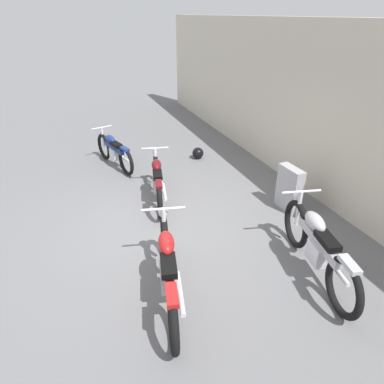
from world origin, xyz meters
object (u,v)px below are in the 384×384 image
object	(u,v)px
motorcycle_silver	(317,246)
motorcycle_red	(168,269)
stone_marker	(289,189)
motorcycle_maroon	(158,181)
motorcycle_blue	(114,151)
helmet	(198,153)

from	to	relation	value
motorcycle_silver	motorcycle_red	world-z (taller)	motorcycle_silver
stone_marker	motorcycle_maroon	size ratio (longest dim) A/B	0.44
motorcycle_blue	motorcycle_silver	bearing A→B (deg)	-173.34
motorcycle_maroon	motorcycle_blue	xyz separation A→B (m)	(-2.04, -0.55, -0.02)
motorcycle_maroon	motorcycle_red	world-z (taller)	motorcycle_red
motorcycle_maroon	motorcycle_blue	size ratio (longest dim) A/B	1.06
helmet	motorcycle_silver	world-z (taller)	motorcycle_silver
motorcycle_maroon	motorcycle_red	size ratio (longest dim) A/B	0.91
motorcycle_silver	motorcycle_red	size ratio (longest dim) A/B	1.01
stone_marker	motorcycle_blue	size ratio (longest dim) A/B	0.47
helmet	motorcycle_maroon	xyz separation A→B (m)	(1.80, -1.57, 0.29)
stone_marker	helmet	xyz separation A→B (m)	(-3.02, -0.68, -0.29)
stone_marker	motorcycle_silver	bearing A→B (deg)	-22.91
motorcycle_silver	motorcycle_blue	distance (m)	5.39
helmet	motorcycle_maroon	bearing A→B (deg)	-41.15
motorcycle_red	motorcycle_maroon	bearing A→B (deg)	0.44
motorcycle_maroon	motorcycle_blue	bearing A→B (deg)	27.45
stone_marker	helmet	bearing A→B (deg)	-167.27
stone_marker	motorcycle_blue	distance (m)	4.30
helmet	motorcycle_blue	bearing A→B (deg)	-96.58
motorcycle_blue	motorcycle_red	xyz separation A→B (m)	(4.70, -0.04, 0.06)
motorcycle_maroon	motorcycle_blue	world-z (taller)	motorcycle_maroon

